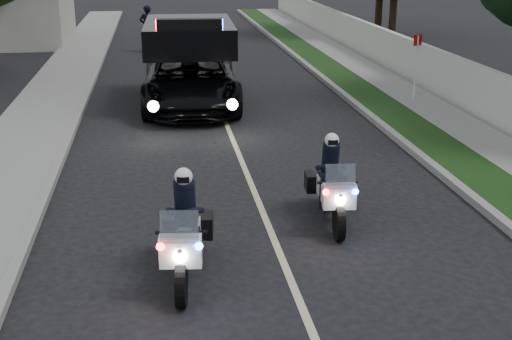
{
  "coord_description": "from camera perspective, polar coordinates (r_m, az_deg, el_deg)",
  "views": [
    {
      "loc": [
        -1.83,
        -8.85,
        4.8
      ],
      "look_at": [
        -0.2,
        2.23,
        1.0
      ],
      "focal_mm": 47.65,
      "sensor_mm": 36.0,
      "label": 1
    }
  ],
  "objects": [
    {
      "name": "ground",
      "position": [
        10.24,
        2.94,
        -9.26
      ],
      "size": [
        120.0,
        120.0,
        0.0
      ],
      "primitive_type": "plane",
      "color": "black",
      "rests_on": "ground"
    },
    {
      "name": "curb_right",
      "position": [
        20.32,
        8.86,
        5.06
      ],
      "size": [
        0.2,
        60.0,
        0.15
      ],
      "primitive_type": "cube",
      "color": "gray",
      "rests_on": "ground"
    },
    {
      "name": "grass_verge",
      "position": [
        20.54,
        10.74,
        5.11
      ],
      "size": [
        1.2,
        60.0,
        0.16
      ],
      "primitive_type": "cube",
      "color": "#193814",
      "rests_on": "ground"
    },
    {
      "name": "sidewalk_right",
      "position": [
        20.99,
        14.11,
        5.16
      ],
      "size": [
        1.4,
        60.0,
        0.16
      ],
      "primitive_type": "cube",
      "color": "gray",
      "rests_on": "ground"
    },
    {
      "name": "property_wall",
      "position": [
        21.25,
        16.77,
        6.95
      ],
      "size": [
        0.22,
        60.0,
        1.5
      ],
      "primitive_type": "cube",
      "color": "beige",
      "rests_on": "ground"
    },
    {
      "name": "curb_left",
      "position": [
        19.57,
        -14.83,
        4.13
      ],
      "size": [
        0.2,
        60.0,
        0.15
      ],
      "primitive_type": "cube",
      "color": "gray",
      "rests_on": "ground"
    },
    {
      "name": "sidewalk_left",
      "position": [
        19.73,
        -18.01,
        3.95
      ],
      "size": [
        2.0,
        60.0,
        0.16
      ],
      "primitive_type": "cube",
      "color": "gray",
      "rests_on": "ground"
    },
    {
      "name": "lane_marking",
      "position": [
        19.54,
        -2.76,
        4.5
      ],
      "size": [
        0.12,
        50.0,
        0.01
      ],
      "primitive_type": "cube",
      "color": "#BFB78C",
      "rests_on": "ground"
    },
    {
      "name": "police_moto_left",
      "position": [
        10.38,
        -5.86,
        -8.91
      ],
      "size": [
        0.92,
        2.06,
        1.69
      ],
      "primitive_type": null,
      "rotation": [
        0.0,
        0.0,
        -0.12
      ],
      "color": "white",
      "rests_on": "ground"
    },
    {
      "name": "police_moto_right",
      "position": [
        12.34,
        6.25,
        -4.28
      ],
      "size": [
        0.82,
        1.95,
        1.61
      ],
      "primitive_type": null,
      "rotation": [
        0.0,
        0.0,
        -0.08
      ],
      "color": "silver",
      "rests_on": "ground"
    },
    {
      "name": "police_suv",
      "position": [
        20.89,
        -5.45,
        5.36
      ],
      "size": [
        3.03,
        6.15,
        2.94
      ],
      "primitive_type": "imported",
      "rotation": [
        0.0,
        0.0,
        -0.04
      ],
      "color": "black",
      "rests_on": "ground"
    },
    {
      "name": "bicycle",
      "position": [
        31.5,
        -8.98,
        9.74
      ],
      "size": [
        0.67,
        1.59,
        0.81
      ],
      "primitive_type": "imported",
      "rotation": [
        0.0,
        0.0,
        0.08
      ],
      "color": "black",
      "rests_on": "ground"
    },
    {
      "name": "cyclist",
      "position": [
        31.5,
        -8.98,
        9.74
      ],
      "size": [
        0.68,
        0.45,
        1.88
      ],
      "primitive_type": "imported",
      "rotation": [
        0.0,
        0.0,
        3.14
      ],
      "color": "black",
      "rests_on": "ground"
    },
    {
      "name": "sign_post",
      "position": [
        21.71,
        13.05,
        5.47
      ],
      "size": [
        0.45,
        0.45,
        2.19
      ],
      "primitive_type": null,
      "rotation": [
        0.0,
        0.0,
        0.43
      ],
      "color": "#AB130C",
      "rests_on": "ground"
    },
    {
      "name": "tree_right_d",
      "position": [
        36.72,
        10.14,
        10.93
      ],
      "size": [
        8.45,
        8.45,
        11.12
      ],
      "primitive_type": null,
      "rotation": [
        0.0,
        0.0,
        0.32
      ],
      "color": "#183712",
      "rests_on": "ground"
    },
    {
      "name": "tree_right_e",
      "position": [
        35.89,
        11.29,
        10.69
      ],
      "size": [
        7.22,
        7.22,
        9.33
      ],
      "primitive_type": null,
      "rotation": [
        0.0,
        0.0,
        0.36
      ],
      "color": "#183510",
      "rests_on": "ground"
    }
  ]
}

